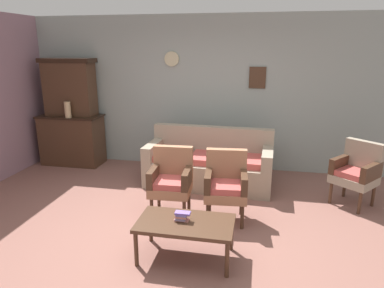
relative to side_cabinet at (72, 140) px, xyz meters
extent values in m
plane|color=#84564C|center=(2.48, -2.25, -0.47)|extent=(7.68, 7.68, 0.00)
cube|color=#939E99|center=(2.48, 0.38, 0.88)|extent=(6.40, 0.06, 2.70)
cube|color=#472D1E|center=(3.38, 0.33, 1.18)|extent=(0.28, 0.02, 0.36)
cylinder|color=beige|center=(1.88, 0.33, 1.48)|extent=(0.26, 0.03, 0.26)
cube|color=#472D1E|center=(0.00, 0.00, -0.02)|extent=(1.10, 0.52, 0.90)
cube|color=black|center=(0.00, 0.00, 0.45)|extent=(1.16, 0.55, 0.03)
cube|color=#472D1E|center=(0.00, 0.08, 0.94)|extent=(0.90, 0.36, 0.95)
cube|color=black|center=(0.00, 0.08, 1.45)|extent=(0.99, 0.38, 0.08)
cylinder|color=tan|center=(0.08, -0.18, 0.61)|extent=(0.11, 0.11, 0.29)
cube|color=gray|center=(2.69, -0.58, -0.26)|extent=(2.01, 0.88, 0.42)
cube|color=gray|center=(2.70, -0.26, 0.19)|extent=(1.98, 0.24, 0.48)
cube|color=gray|center=(3.60, -0.62, 0.07)|extent=(0.19, 0.81, 0.24)
cube|color=gray|center=(1.78, -0.54, 0.07)|extent=(0.19, 0.81, 0.24)
cube|color=#B74C47|center=(3.27, -0.65, 0.00)|extent=(0.55, 0.58, 0.10)
cube|color=#B74C47|center=(2.69, -0.62, 0.00)|extent=(0.55, 0.58, 0.10)
cube|color=#B74C47|center=(2.11, -0.60, 0.00)|extent=(0.55, 0.58, 0.10)
cube|color=#9E6B4C|center=(2.36, -1.70, -0.09)|extent=(0.54, 0.50, 0.12)
cube|color=#B74C47|center=(2.36, -1.72, 0.00)|extent=(0.46, 0.43, 0.10)
cube|color=#9E6B4C|center=(2.35, -1.50, 0.20)|extent=(0.52, 0.13, 0.46)
cube|color=#472D1E|center=(2.58, -1.69, 0.08)|extent=(0.10, 0.48, 0.22)
cube|color=#472D1E|center=(2.14, -1.71, 0.08)|extent=(0.10, 0.48, 0.22)
cylinder|color=#472D1E|center=(2.58, -1.88, -0.31)|extent=(0.04, 0.04, 0.32)
cylinder|color=#472D1E|center=(2.16, -1.90, -0.31)|extent=(0.04, 0.04, 0.32)
cylinder|color=#472D1E|center=(2.56, -1.50, -0.31)|extent=(0.04, 0.04, 0.32)
cylinder|color=#472D1E|center=(2.14, -1.52, -0.31)|extent=(0.04, 0.04, 0.32)
cube|color=#9E6B4C|center=(3.08, -1.70, -0.09)|extent=(0.56, 0.52, 0.12)
cube|color=#B74C47|center=(3.08, -1.72, 0.00)|extent=(0.48, 0.45, 0.10)
cube|color=#9E6B4C|center=(3.06, -1.50, 0.20)|extent=(0.53, 0.15, 0.46)
cube|color=#472D1E|center=(3.29, -1.68, 0.08)|extent=(0.12, 0.49, 0.22)
cube|color=#472D1E|center=(2.86, -1.72, 0.08)|extent=(0.12, 0.49, 0.22)
cylinder|color=#472D1E|center=(3.30, -1.87, -0.31)|extent=(0.04, 0.04, 0.32)
cylinder|color=#472D1E|center=(2.88, -1.91, -0.31)|extent=(0.04, 0.04, 0.32)
cylinder|color=#472D1E|center=(3.27, -1.50, -0.31)|extent=(0.04, 0.04, 0.32)
cylinder|color=#472D1E|center=(2.85, -1.53, -0.31)|extent=(0.04, 0.04, 0.32)
cube|color=gray|center=(4.78, -0.89, -0.09)|extent=(0.71, 0.70, 0.12)
cube|color=#B74C47|center=(4.76, -0.91, 0.00)|extent=(0.60, 0.60, 0.10)
cube|color=gray|center=(4.91, -0.74, 0.20)|extent=(0.46, 0.41, 0.46)
cube|color=#472D1E|center=(4.94, -1.04, 0.08)|extent=(0.37, 0.42, 0.22)
cube|color=#472D1E|center=(4.61, -0.75, 0.08)|extent=(0.37, 0.42, 0.22)
cylinder|color=#472D1E|center=(4.81, -1.17, -0.31)|extent=(0.04, 0.04, 0.32)
cylinder|color=#472D1E|center=(4.49, -0.90, -0.31)|extent=(0.04, 0.04, 0.32)
cylinder|color=#472D1E|center=(5.06, -0.88, -0.31)|extent=(0.04, 0.04, 0.32)
cylinder|color=#472D1E|center=(4.74, -0.61, -0.31)|extent=(0.04, 0.04, 0.32)
cube|color=#472D1E|center=(2.75, -2.59, -0.07)|extent=(1.00, 0.56, 0.04)
cylinder|color=#472D1E|center=(2.29, -2.35, -0.28)|extent=(0.04, 0.04, 0.38)
cylinder|color=#472D1E|center=(3.21, -2.35, -0.28)|extent=(0.04, 0.04, 0.38)
cylinder|color=#472D1E|center=(2.29, -2.83, -0.28)|extent=(0.04, 0.04, 0.38)
cylinder|color=#472D1E|center=(3.21, -2.83, -0.28)|extent=(0.04, 0.04, 0.38)
cube|color=#E2897D|center=(2.71, -2.58, -0.04)|extent=(0.15, 0.07, 0.02)
cube|color=gray|center=(2.70, -2.58, -0.02)|extent=(0.11, 0.10, 0.02)
cube|color=tan|center=(2.70, -2.56, 0.00)|extent=(0.11, 0.10, 0.03)
cube|color=#7163AE|center=(2.71, -2.58, 0.02)|extent=(0.11, 0.09, 0.02)
cube|color=#7457AE|center=(2.72, -2.58, 0.04)|extent=(0.16, 0.08, 0.02)
camera|label=1|loc=(3.44, -5.72, 1.70)|focal=32.29mm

